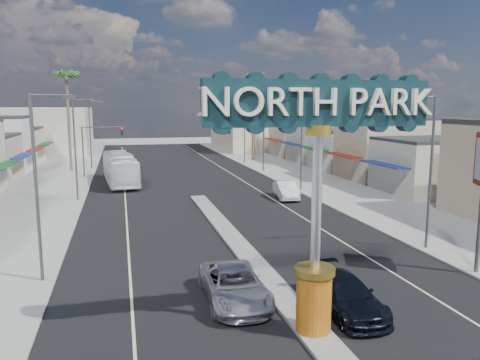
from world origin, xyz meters
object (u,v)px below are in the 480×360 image
streetlight_l_near (39,179)px  palm_left_far (66,80)px  palm_right_far (255,81)px  city_bus (120,169)px  traffic_signal_left (99,141)px  streetlight_l_far (91,131)px  gateway_sign (317,177)px  streetlight_r_near (429,165)px  streetlight_r_far (243,129)px  car_parked_right (286,190)px  suv_right (344,294)px  traffic_signal_right (250,138)px  palm_right_mid (253,91)px  suv_left (234,285)px  streetlight_l_mid (77,144)px  streetlight_r_mid (300,140)px

streetlight_l_near → palm_left_far: size_ratio=0.69×
palm_right_far → city_bus: palm_right_far is taller
traffic_signal_left → streetlight_l_far: bearing=98.9°
gateway_sign → streetlight_r_near: gateway_sign is taller
palm_left_far → streetlight_r_far: bearing=4.9°
streetlight_l_far → car_parked_right: streetlight_l_far is taller
suv_right → palm_right_far: bearing=76.0°
traffic_signal_left → traffic_signal_right: (18.37, 0.00, 0.00)m
car_parked_right → streetlight_l_far: bearing=133.3°
streetlight_l_near → streetlight_l_far: 42.00m
palm_right_mid → suv_left: 53.60m
gateway_sign → streetlight_l_far: (-10.43, 50.02, -0.86)m
gateway_sign → suv_right: gateway_sign is taller
streetlight_r_far → palm_right_mid: bearing=57.3°
streetlight_l_mid → suv_left: 26.18m
streetlight_l_near → suv_left: (8.27, -4.46, -4.31)m
traffic_signal_right → streetlight_r_far: streetlight_r_far is taller
streetlight_l_near → streetlight_r_near: (20.87, 0.00, 0.00)m
palm_left_far → palm_right_far: 30.48m
palm_right_mid → suv_left: bearing=-106.7°
streetlight_r_far → car_parked_right: streetlight_r_far is taller
gateway_sign → palm_left_far: 50.06m
streetlight_l_mid → palm_right_far: palm_right_far is taller
gateway_sign → city_bus: (-6.89, 36.61, -4.27)m
traffic_signal_right → streetlight_l_mid: size_ratio=0.67×
palm_right_mid → streetlight_r_mid: bearing=-95.6°
palm_right_mid → city_bus: palm_right_mid is taller
palm_right_far → palm_left_far: bearing=-156.8°
streetlight_l_mid → streetlight_r_near: 28.90m
gateway_sign → streetlight_l_mid: (-10.43, 28.02, -0.86)m
streetlight_r_mid → streetlight_r_near: bearing=-90.0°
streetlight_l_near → palm_left_far: bearing=93.7°
streetlight_l_mid → streetlight_r_near: size_ratio=1.00×
streetlight_l_mid → city_bus: (3.55, 8.59, -3.41)m
streetlight_l_mid → streetlight_l_far: (0.00, 22.00, 0.00)m
streetlight_l_mid → streetlight_l_far: 22.00m
gateway_sign → streetlight_r_mid: size_ratio=1.02×
gateway_sign → city_bus: size_ratio=0.77×
streetlight_r_far → car_parked_right: bearing=-96.0°
traffic_signal_left → car_parked_right: 24.59m
palm_right_far → streetlight_r_far: bearing=-114.5°
traffic_signal_right → city_bus: bearing=-161.4°
streetlight_r_near → streetlight_r_mid: same height
car_parked_right → palm_right_mid: bearing=87.7°
traffic_signal_right → palm_right_mid: (3.82, 12.01, 6.33)m
palm_left_far → city_bus: (6.11, -11.41, -9.84)m
streetlight_r_mid → palm_right_far: (4.57, 32.00, 7.32)m
palm_right_mid → suv_right: size_ratio=2.38×
gateway_sign → streetlight_r_mid: (10.43, 28.02, -0.86)m
streetlight_l_near → gateway_sign: bearing=-37.6°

